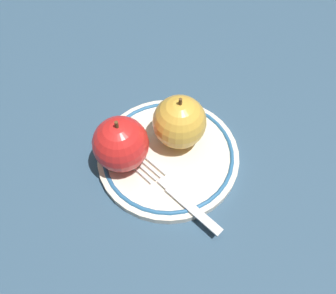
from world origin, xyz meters
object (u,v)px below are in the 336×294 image
Objects in this scene: plate at (168,157)px; apple_second_whole at (121,144)px; fork at (175,193)px; apple_red_whole at (179,122)px.

apple_second_whole is (0.06, -0.03, 0.05)m from plate.
apple_second_whole is at bearing -28.70° from plate.
apple_second_whole reaches higher than plate.
apple_red_whole is at bearing -50.01° from fork.
plate is 0.08m from apple_second_whole.
apple_second_whole is 0.52× the size of fork.
plate is at bearing 151.30° from apple_second_whole.
apple_red_whole reaches higher than fork.
apple_red_whole and apple_second_whole have the same top height.
fork reaches higher than plate.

